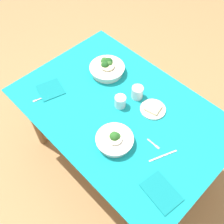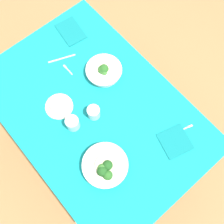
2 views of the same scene
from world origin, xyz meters
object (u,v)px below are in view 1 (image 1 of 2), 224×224
(napkin_folded_upper, at_px, (161,192))
(water_glass_center, at_px, (120,102))
(fork_by_near_bowl, at_px, (154,144))
(broccoli_bowl_near, at_px, (115,140))
(water_glass_side, at_px, (138,93))
(fork_by_far_bowl, at_px, (39,99))
(table_knife_left, at_px, (163,156))
(broccoli_bowl_far, at_px, (107,68))
(napkin_folded_lower, at_px, (50,90))
(bread_side_plate, at_px, (153,109))

(napkin_folded_upper, bearing_deg, water_glass_center, 155.42)
(fork_by_near_bowl, bearing_deg, napkin_folded_upper, -42.21)
(broccoli_bowl_near, xyz_separation_m, water_glass_side, (-0.15, 0.37, 0.01))
(fork_by_far_bowl, relative_size, fork_by_near_bowl, 1.08)
(broccoli_bowl_near, xyz_separation_m, water_glass_center, (-0.18, 0.23, 0.01))
(table_knife_left, bearing_deg, fork_by_far_bowl, 129.26)
(water_glass_center, distance_m, water_glass_side, 0.14)
(table_knife_left, bearing_deg, napkin_folded_upper, -121.39)
(fork_by_near_bowl, bearing_deg, fork_by_far_bowl, -159.71)
(water_glass_center, height_order, fork_by_far_bowl, water_glass_center)
(broccoli_bowl_far, bearing_deg, napkin_folded_upper, -25.74)
(broccoli_bowl_far, relative_size, broccoli_bowl_near, 1.12)
(water_glass_side, relative_size, napkin_folded_lower, 0.53)
(fork_by_near_bowl, bearing_deg, water_glass_center, 168.79)
(water_glass_side, height_order, fork_by_far_bowl, water_glass_side)
(water_glass_center, bearing_deg, water_glass_side, 77.42)
(table_knife_left, xyz_separation_m, napkin_folded_lower, (-0.90, -0.17, 0.00))
(broccoli_bowl_near, bearing_deg, table_knife_left, 28.04)
(table_knife_left, bearing_deg, napkin_folded_lower, 122.42)
(broccoli_bowl_near, distance_m, table_knife_left, 0.31)
(fork_by_near_bowl, height_order, napkin_folded_lower, napkin_folded_lower)
(broccoli_bowl_near, xyz_separation_m, table_knife_left, (0.27, 0.14, -0.03))
(fork_by_far_bowl, bearing_deg, napkin_folded_upper, 111.89)
(fork_by_near_bowl, height_order, napkin_folded_upper, napkin_folded_upper)
(broccoli_bowl_near, bearing_deg, water_glass_side, 112.08)
(water_glass_center, bearing_deg, napkin_folded_upper, -24.58)
(broccoli_bowl_near, height_order, water_glass_center, broccoli_bowl_near)
(fork_by_far_bowl, relative_size, table_knife_left, 0.54)
(broccoli_bowl_far, bearing_deg, bread_side_plate, -2.97)
(broccoli_bowl_far, distance_m, broccoli_bowl_near, 0.61)
(bread_side_plate, height_order, napkin_folded_upper, bread_side_plate)
(water_glass_center, distance_m, napkin_folded_upper, 0.64)
(napkin_folded_lower, bearing_deg, fork_by_far_bowl, -81.36)
(broccoli_bowl_near, height_order, fork_by_far_bowl, broccoli_bowl_near)
(bread_side_plate, distance_m, table_knife_left, 0.35)
(broccoli_bowl_near, xyz_separation_m, napkin_folded_lower, (-0.63, -0.03, -0.03))
(bread_side_plate, bearing_deg, table_knife_left, -39.40)
(water_glass_side, relative_size, table_knife_left, 0.48)
(broccoli_bowl_near, relative_size, fork_by_far_bowl, 2.29)
(broccoli_bowl_far, distance_m, table_knife_left, 0.78)
(bread_side_plate, relative_size, napkin_folded_lower, 1.02)
(fork_by_near_bowl, xyz_separation_m, napkin_folded_lower, (-0.81, -0.19, 0.00))
(broccoli_bowl_near, xyz_separation_m, fork_by_near_bowl, (0.18, 0.16, -0.03))
(water_glass_side, height_order, napkin_folded_lower, water_glass_side)
(broccoli_bowl_far, xyz_separation_m, napkin_folded_upper, (0.88, -0.42, -0.04))
(broccoli_bowl_near, relative_size, water_glass_center, 2.81)
(bread_side_plate, bearing_deg, napkin_folded_lower, -148.08)
(bread_side_plate, height_order, fork_by_far_bowl, bread_side_plate)
(bread_side_plate, bearing_deg, water_glass_side, 176.91)
(broccoli_bowl_far, distance_m, bread_side_plate, 0.48)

